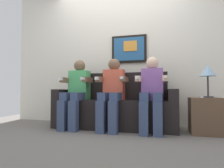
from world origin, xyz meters
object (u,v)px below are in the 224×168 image
Objects in this scene: side_table_right at (205,116)px; table_lamp at (208,72)px; person_on_right at (152,90)px; person_on_left at (76,90)px; person_in_middle at (112,90)px; spare_remote_on_table at (201,97)px; couch at (115,108)px.

side_table_right is 0.61m from table_lamp.
person_on_right is 2.22× the size of side_table_right.
person_on_left is at bearing -177.91° from table_lamp.
person_in_middle is at bearing -176.99° from table_lamp.
side_table_right is at bearing 2.67° from person_in_middle.
person_on_left reaches higher than side_table_right.
side_table_right is at bearing 1.84° from person_on_left.
spare_remote_on_table is (-0.09, -0.02, -0.35)m from table_lamp.
person_on_left is at bearing 180.00° from person_in_middle.
person_on_right is (1.20, 0.00, 0.00)m from person_on_left.
person_on_right is at bearing -15.58° from couch.
spare_remote_on_table is (1.87, 0.05, -0.10)m from person_on_left.
couch reaches higher than side_table_right.
person_on_left is 1.00× the size of person_on_right.
spare_remote_on_table reaches higher than side_table_right.
couch is 1.74× the size of person_on_left.
couch is 1.74× the size of person_on_right.
spare_remote_on_table is at bearing -5.39° from couch.
table_lamp is (1.96, 0.07, 0.25)m from person_on_left.
person_in_middle is at bearing -177.86° from spare_remote_on_table.
person_on_right reaches higher than table_lamp.
couch is 3.87× the size of side_table_right.
person_on_right is (0.60, 0.00, 0.00)m from person_in_middle.
table_lamp is at bearing 2.09° from person_on_left.
person_in_middle is at bearing 0.00° from person_on_left.
side_table_right is (1.32, 0.06, -0.36)m from person_in_middle.
side_table_right is at bearing -4.60° from couch.
side_table_right is (1.32, -0.11, -0.06)m from couch.
couch is 0.69m from person_on_left.
person_on_right is 8.54× the size of spare_remote_on_table.
person_on_left is at bearing -178.16° from side_table_right.
person_on_left reaches higher than couch.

